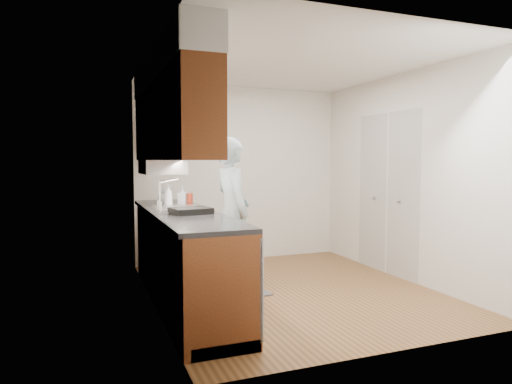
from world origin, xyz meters
TOP-DOWN VIEW (x-y plane):
  - floor at (0.00, 0.00)m, footprint 3.50×3.50m
  - ceiling at (0.00, 0.00)m, footprint 3.50×3.50m
  - wall_left at (-1.50, 0.00)m, footprint 0.02×3.50m
  - wall_right at (1.50, 0.00)m, footprint 0.02×3.50m
  - wall_back at (0.00, 1.75)m, footprint 3.00×0.02m
  - counter at (-1.20, -0.00)m, footprint 0.64×2.80m
  - upper_cabinets at (-1.33, 0.05)m, footprint 0.47×2.80m
  - closet_door at (1.49, 0.30)m, footprint 0.02×1.22m
  - floor_mat at (-0.58, 0.32)m, footprint 0.66×0.98m
  - person at (-0.58, 0.32)m, footprint 0.49×0.70m
  - soap_bottle_a at (-1.25, 0.55)m, footprint 0.13×0.13m
  - soap_bottle_b at (-1.07, 0.69)m, footprint 0.12×0.12m
  - soap_bottle_c at (-1.24, 0.90)m, footprint 0.19×0.19m
  - soda_can at (-1.00, 0.63)m, footprint 0.08×0.08m
  - dish_rack at (-1.18, -0.24)m, footprint 0.40×0.36m

SIDE VIEW (x-z plane):
  - floor at x=0.00m, z-range 0.00..0.00m
  - floor_mat at x=-0.58m, z-range 0.00..0.02m
  - counter at x=-1.20m, z-range -0.16..1.14m
  - dish_rack at x=-1.18m, z-range 0.94..1.00m
  - person at x=-0.58m, z-range 0.02..1.93m
  - soda_can at x=-1.00m, z-range 0.94..1.07m
  - closet_door at x=1.49m, z-range 0.00..2.05m
  - soap_bottle_c at x=-1.24m, z-range 0.94..1.13m
  - soap_bottle_b at x=-1.07m, z-range 0.94..1.15m
  - soap_bottle_a at x=-1.25m, z-range 0.94..1.18m
  - wall_left at x=-1.50m, z-range 0.00..2.50m
  - wall_right at x=1.50m, z-range 0.00..2.50m
  - wall_back at x=0.00m, z-range 0.00..2.50m
  - upper_cabinets at x=-1.33m, z-range 1.34..2.55m
  - ceiling at x=0.00m, z-range 2.50..2.50m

